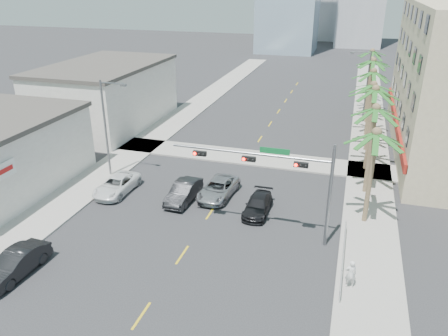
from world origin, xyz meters
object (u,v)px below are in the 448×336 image
Objects in this scene: pedestrian at (351,274)px; car_lane_right at (258,205)px; car_lane_center at (218,189)px; car_parked_far at (117,185)px; car_lane_left at (184,192)px; traffic_signal_mast at (282,173)px; car_parked_mid at (16,264)px.

car_lane_right is at bearing -58.71° from pedestrian.
car_parked_far is at bearing -163.28° from car_lane_center.
pedestrian reaches higher than car_lane_right.
car_lane_center is 1.17× the size of car_lane_right.
pedestrian is at bearing -45.82° from car_lane_right.
car_lane_left reaches higher than car_parked_far.
traffic_signal_mast is 2.17× the size of car_parked_far.
car_lane_right is (6.34, -0.25, -0.14)m from car_lane_left.
car_lane_left is 0.92× the size of car_lane_center.
car_lane_center is (2.53, 1.49, -0.06)m from car_lane_left.
traffic_signal_mast is 2.49× the size of car_lane_right.
car_lane_center is 2.89× the size of pedestrian.
pedestrian is at bearing 15.69° from car_parked_mid.
pedestrian is at bearing -35.04° from car_lane_center.
traffic_signal_mast is 17.80m from car_parked_mid.
car_parked_far is (0.23, 11.94, -0.07)m from car_parked_mid.
car_lane_left is at bearing 4.61° from car_parked_far.
car_lane_right is at bearing 46.34° from car_parked_mid.
car_parked_mid is at bearing -136.43° from car_lane_right.
pedestrian is at bearing -40.46° from traffic_signal_mast.
car_lane_center reaches higher than car_lane_right.
car_lane_left is (6.26, 12.27, 0.00)m from car_parked_mid.
pedestrian is at bearing -27.47° from car_lane_left.
car_parked_mid is at bearing -89.66° from car_parked_far.
car_parked_mid is 11.94m from car_parked_far.
car_lane_left is 15.62m from pedestrian.
car_lane_left is 1.07× the size of car_lane_right.
traffic_signal_mast is 15.55m from car_parked_far.
car_lane_left is 2.65× the size of pedestrian.
car_lane_left reaches higher than car_lane_center.
car_lane_left is at bearing -42.47° from pedestrian.
traffic_signal_mast reaches higher than car_lane_center.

